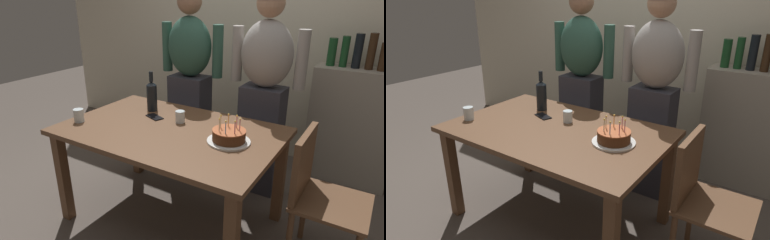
# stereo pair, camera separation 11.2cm
# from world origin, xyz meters

# --- Properties ---
(ground_plane) EXTENTS (10.00, 10.00, 0.00)m
(ground_plane) POSITION_xyz_m (0.00, 0.00, 0.00)
(ground_plane) COLOR #564C44
(back_wall) EXTENTS (5.20, 0.10, 2.60)m
(back_wall) POSITION_xyz_m (0.00, 1.55, 1.30)
(back_wall) COLOR beige
(back_wall) RESTS_ON ground_plane
(dining_table) EXTENTS (1.50, 0.96, 0.74)m
(dining_table) POSITION_xyz_m (0.00, 0.00, 0.64)
(dining_table) COLOR brown
(dining_table) RESTS_ON ground_plane
(birthday_cake) EXTENTS (0.28, 0.28, 0.17)m
(birthday_cake) POSITION_xyz_m (0.44, 0.02, 0.78)
(birthday_cake) COLOR white
(birthday_cake) RESTS_ON dining_table
(water_glass_near) EXTENTS (0.07, 0.07, 0.09)m
(water_glass_near) POSITION_xyz_m (-0.01, 0.14, 0.78)
(water_glass_near) COLOR silver
(water_glass_near) RESTS_ON dining_table
(water_glass_far) EXTENTS (0.07, 0.07, 0.10)m
(water_glass_far) POSITION_xyz_m (-0.64, -0.23, 0.79)
(water_glass_far) COLOR silver
(water_glass_far) RESTS_ON dining_table
(wine_bottle) EXTENTS (0.08, 0.08, 0.31)m
(wine_bottle) POSITION_xyz_m (-0.34, 0.24, 0.87)
(wine_bottle) COLOR black
(wine_bottle) RESTS_ON dining_table
(cell_phone) EXTENTS (0.16, 0.12, 0.01)m
(cell_phone) POSITION_xyz_m (-0.23, 0.12, 0.74)
(cell_phone) COLOR black
(cell_phone) RESTS_ON dining_table
(person_man_bearded) EXTENTS (0.61, 0.27, 1.66)m
(person_man_bearded) POSITION_xyz_m (-0.31, 0.75, 0.87)
(person_man_bearded) COLOR #33333D
(person_man_bearded) RESTS_ON ground_plane
(person_woman_cardigan) EXTENTS (0.61, 0.27, 1.66)m
(person_woman_cardigan) POSITION_xyz_m (0.39, 0.75, 0.87)
(person_woman_cardigan) COLOR #33333D
(person_woman_cardigan) RESTS_ON ground_plane
(dining_chair) EXTENTS (0.42, 0.42, 0.87)m
(dining_chair) POSITION_xyz_m (0.99, 0.12, 0.52)
(dining_chair) COLOR brown
(dining_chair) RESTS_ON ground_plane
(shelf_cabinet) EXTENTS (0.70, 0.30, 1.32)m
(shelf_cabinet) POSITION_xyz_m (1.01, 1.33, 0.54)
(shelf_cabinet) COLOR #9E9384
(shelf_cabinet) RESTS_ON ground_plane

